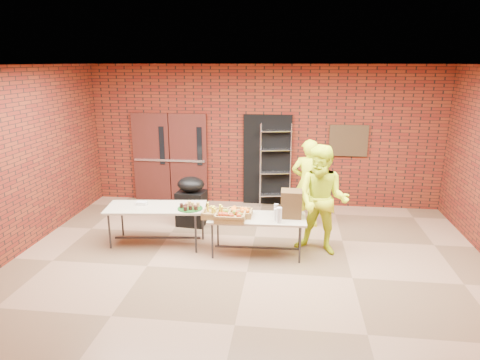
{
  "coord_description": "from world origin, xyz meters",
  "views": [
    {
      "loc": [
        0.64,
        -6.16,
        3.25
      ],
      "look_at": [
        -0.28,
        1.4,
        1.13
      ],
      "focal_mm": 32.0,
      "sensor_mm": 36.0,
      "label": 1
    }
  ],
  "objects_px": {
    "volunteer_woman": "(308,183)",
    "coffee_dispenser": "(291,204)",
    "volunteer_man": "(322,200)",
    "wire_rack": "(275,166)",
    "table_right": "(257,220)",
    "covered_grill": "(191,201)",
    "table_left": "(156,210)"
  },
  "relations": [
    {
      "from": "volunteer_woman",
      "to": "coffee_dispenser",
      "type": "bearing_deg",
      "value": 76.23
    },
    {
      "from": "volunteer_man",
      "to": "coffee_dispenser",
      "type": "bearing_deg",
      "value": -149.92
    },
    {
      "from": "wire_rack",
      "to": "table_right",
      "type": "height_order",
      "value": "wire_rack"
    },
    {
      "from": "table_right",
      "to": "wire_rack",
      "type": "bearing_deg",
      "value": 83.61
    },
    {
      "from": "table_right",
      "to": "covered_grill",
      "type": "relative_size",
      "value": 1.66
    },
    {
      "from": "wire_rack",
      "to": "volunteer_woman",
      "type": "xyz_separation_m",
      "value": [
        0.7,
        -1.15,
        -0.06
      ]
    },
    {
      "from": "volunteer_woman",
      "to": "volunteer_man",
      "type": "distance_m",
      "value": 1.28
    },
    {
      "from": "volunteer_man",
      "to": "volunteer_woman",
      "type": "bearing_deg",
      "value": 116.66
    },
    {
      "from": "wire_rack",
      "to": "table_right",
      "type": "distance_m",
      "value": 2.65
    },
    {
      "from": "covered_grill",
      "to": "coffee_dispenser",
      "type": "bearing_deg",
      "value": -23.52
    },
    {
      "from": "table_left",
      "to": "volunteer_woman",
      "type": "xyz_separation_m",
      "value": [
        2.74,
        1.28,
        0.23
      ]
    },
    {
      "from": "table_left",
      "to": "volunteer_woman",
      "type": "bearing_deg",
      "value": 18.17
    },
    {
      "from": "table_right",
      "to": "covered_grill",
      "type": "height_order",
      "value": "covered_grill"
    },
    {
      "from": "wire_rack",
      "to": "coffee_dispenser",
      "type": "relative_size",
      "value": 4.12
    },
    {
      "from": "wire_rack",
      "to": "table_left",
      "type": "distance_m",
      "value": 3.18
    },
    {
      "from": "wire_rack",
      "to": "coffee_dispenser",
      "type": "xyz_separation_m",
      "value": [
        0.38,
        -2.53,
        -0.05
      ]
    },
    {
      "from": "coffee_dispenser",
      "to": "volunteer_man",
      "type": "bearing_deg",
      "value": 12.51
    },
    {
      "from": "volunteer_woman",
      "to": "volunteer_man",
      "type": "bearing_deg",
      "value": 98.45
    },
    {
      "from": "table_left",
      "to": "volunteer_man",
      "type": "xyz_separation_m",
      "value": [
        2.94,
        0.01,
        0.29
      ]
    },
    {
      "from": "table_left",
      "to": "covered_grill",
      "type": "bearing_deg",
      "value": 62.02
    },
    {
      "from": "table_left",
      "to": "table_right",
      "type": "xyz_separation_m",
      "value": [
        1.85,
        -0.2,
        -0.04
      ]
    },
    {
      "from": "wire_rack",
      "to": "table_right",
      "type": "xyz_separation_m",
      "value": [
        -0.2,
        -2.62,
        -0.33
      ]
    },
    {
      "from": "volunteer_woman",
      "to": "volunteer_man",
      "type": "height_order",
      "value": "volunteer_man"
    },
    {
      "from": "table_right",
      "to": "coffee_dispenser",
      "type": "bearing_deg",
      "value": 7.15
    },
    {
      "from": "table_left",
      "to": "coffee_dispenser",
      "type": "distance_m",
      "value": 2.44
    },
    {
      "from": "covered_grill",
      "to": "volunteer_woman",
      "type": "distance_m",
      "value": 2.38
    },
    {
      "from": "table_right",
      "to": "coffee_dispenser",
      "type": "relative_size",
      "value": 3.61
    },
    {
      "from": "wire_rack",
      "to": "volunteer_man",
      "type": "relative_size",
      "value": 1.0
    },
    {
      "from": "wire_rack",
      "to": "coffee_dispenser",
      "type": "distance_m",
      "value": 2.56
    },
    {
      "from": "wire_rack",
      "to": "table_left",
      "type": "height_order",
      "value": "wire_rack"
    },
    {
      "from": "table_right",
      "to": "volunteer_woman",
      "type": "height_order",
      "value": "volunteer_woman"
    },
    {
      "from": "coffee_dispenser",
      "to": "volunteer_man",
      "type": "distance_m",
      "value": 0.54
    }
  ]
}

